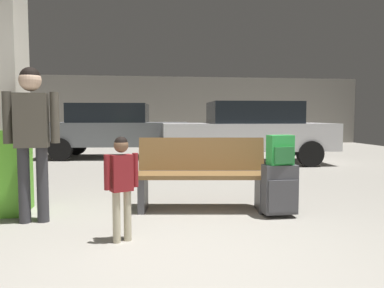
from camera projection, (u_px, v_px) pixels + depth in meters
The scene contains 9 objects.
ground_plane at pixel (161, 182), 6.89m from camera, with size 18.00×18.00×0.10m, color gray.
garage_back_wall at pixel (150, 111), 15.55m from camera, with size 18.00×0.12×2.80m, color gray.
bench at pixel (202, 174), 4.68m from camera, with size 1.66×0.74×0.89m.
suitcase at pixel (280, 189), 4.32m from camera, with size 0.38×0.24×0.60m.
backpack_bright at pixel (280, 150), 4.29m from camera, with size 0.30×0.22×0.34m.
child at pixel (121, 177), 3.45m from camera, with size 0.30×0.19×0.97m.
adult at pixel (32, 127), 4.05m from camera, with size 0.57×0.23×1.68m.
parked_car_near at pixel (248, 131), 9.28m from camera, with size 4.16×1.92×1.51m.
parked_car_far at pixel (114, 129), 10.60m from camera, with size 4.23×2.06×1.51m.
Camera 1 is at (-0.33, -2.84, 1.16)m, focal length 35.27 mm.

